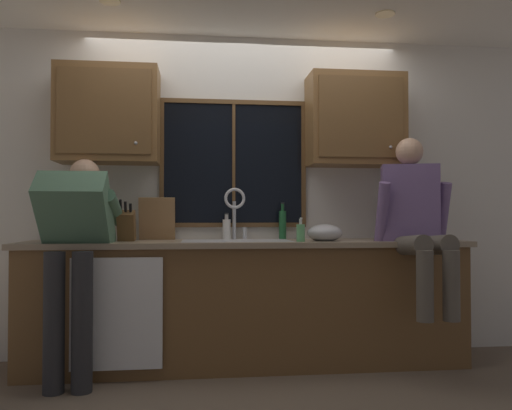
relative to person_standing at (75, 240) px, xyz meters
The scene contains 24 objects.
back_wall 1.38m from the person_standing, 29.00° to the left, with size 5.59×0.12×2.55m, color silver.
ceiling_downlight_left 1.62m from the person_standing, ahead, with size 0.14×0.14×0.01m, color #FFEAB2.
ceiling_downlight_right 2.66m from the person_standing, ahead, with size 0.14×0.14×0.01m, color #FFEAB2.
window_glass 1.36m from the person_standing, 28.14° to the left, with size 1.10×0.02×0.95m, color black.
window_frame_top 1.63m from the person_standing, 27.73° to the left, with size 1.17×0.02×0.04m, color brown.
window_frame_bottom 1.23m from the person_standing, 27.73° to the left, with size 1.17×0.02×0.04m, color brown.
window_frame_left 0.97m from the person_standing, 47.68° to the left, with size 0.04×0.02×0.95m, color brown.
window_frame_right 1.85m from the person_standing, 19.06° to the left, with size 0.04×0.02×0.95m, color brown.
window_mullion_center 1.36m from the person_standing, 27.64° to the left, with size 0.02×0.02×0.95m, color brown.
lower_cabinet_run 1.31m from the person_standing, 14.35° to the left, with size 3.19×0.58×0.88m, color brown.
countertop 1.21m from the person_standing, 13.43° to the left, with size 3.25×0.62×0.04m, color gray.
dishwasher_front 0.56m from the person_standing, ahead, with size 0.60×0.02×0.74m, color white.
upper_cabinet_left 1.02m from the person_standing, 72.13° to the left, with size 0.75×0.36×0.72m.
upper_cabinet_right 2.28m from the person_standing, 11.64° to the left, with size 0.75×0.36×0.72m.
sink 1.13m from the person_standing, 14.92° to the left, with size 0.80×0.46×0.21m.
faucet 1.21m from the person_standing, 23.22° to the left, with size 0.18×0.09×0.40m.
person_standing is the anchor object (origin of this frame).
person_sitting_on_counter 2.36m from the person_standing, ahead, with size 0.54×0.64×1.26m.
knife_block 0.43m from the person_standing, 46.93° to the left, with size 0.12×0.18×0.32m.
cutting_board 0.72m from the person_standing, 45.79° to the left, with size 0.28×0.02×0.33m, color #997047.
mixing_bowl 1.74m from the person_standing, ahead, with size 0.26×0.26×0.13m, color #B7B7BC.
soap_dispenser 1.54m from the person_standing, ahead, with size 0.06×0.07×0.17m.
bottle_green_glass 1.56m from the person_standing, 18.86° to the left, with size 0.06×0.06×0.29m.
bottle_tall_clear 1.13m from the person_standing, 24.53° to the left, with size 0.06×0.06×0.21m.
Camera 1 is at (-0.37, -4.07, 1.10)m, focal length 35.74 mm.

